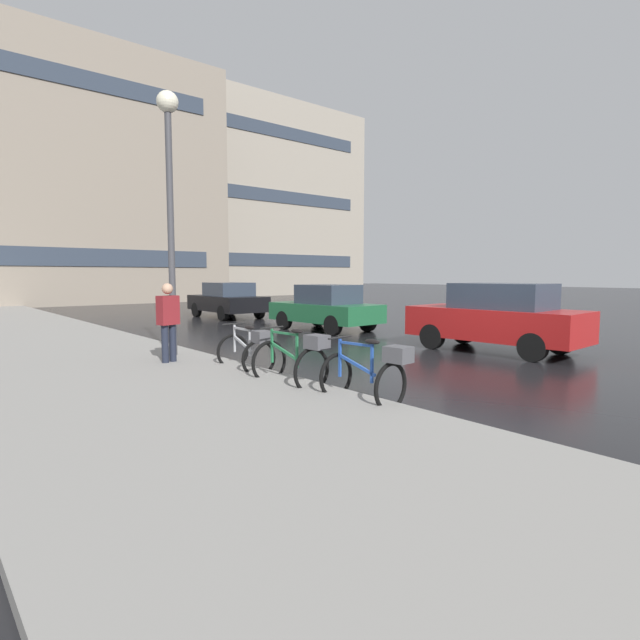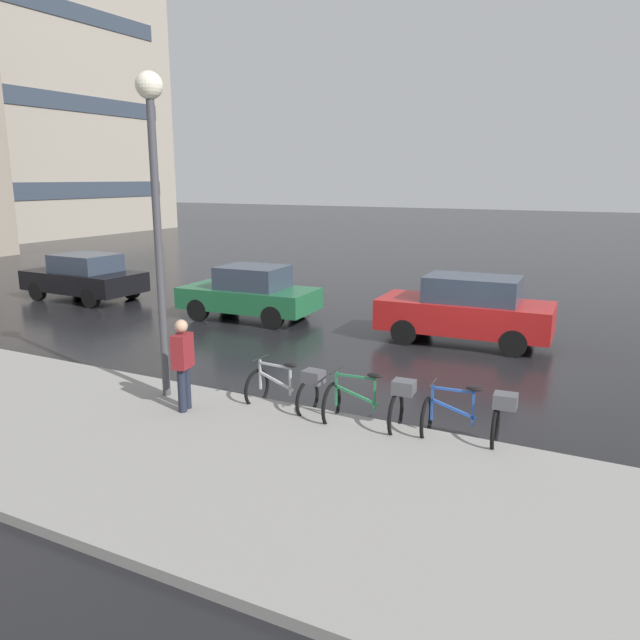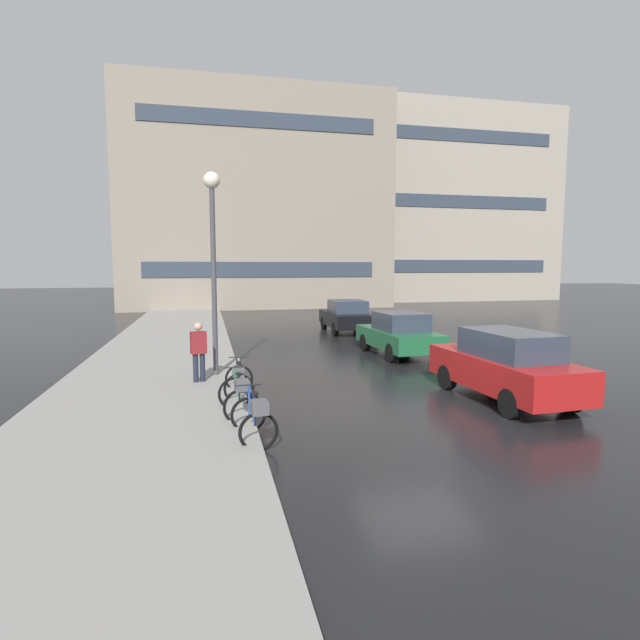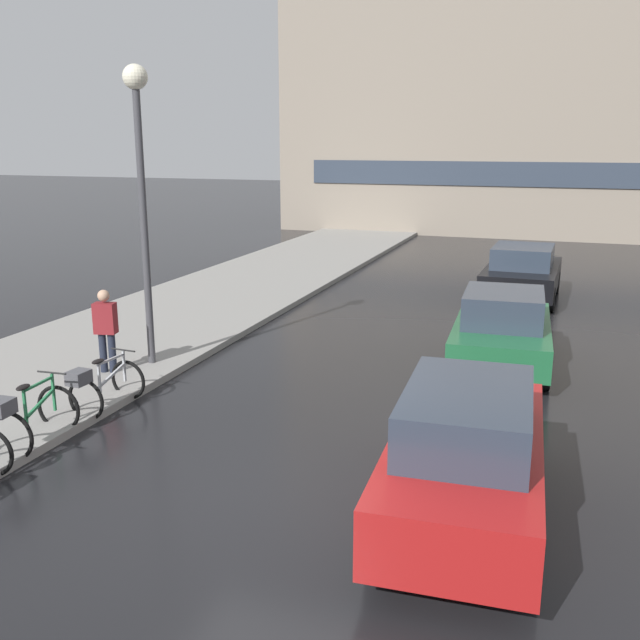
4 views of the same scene
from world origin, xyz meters
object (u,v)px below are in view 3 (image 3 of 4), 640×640
bicycle_nearest (255,417)px  pedestrian (199,351)px  car_green (399,334)px  car_red (505,365)px  bicycle_third (239,380)px  car_black (347,316)px  streetlamp (213,236)px  bicycle_second (239,395)px

bicycle_nearest → pedestrian: pedestrian is taller
car_green → car_red: bearing=-88.4°
bicycle_third → car_green: (6.01, 4.78, 0.29)m
bicycle_third → pedestrian: size_ratio=0.82×
bicycle_third → pedestrian: bearing=122.1°
car_black → bicycle_nearest: bearing=-111.9°
car_red → car_green: size_ratio=1.07×
car_green → pedestrian: pedestrian is taller
bicycle_third → car_black: 12.84m
streetlamp → car_black: bearing=54.7°
car_green → car_black: size_ratio=0.97×
bicycle_second → streetlamp: streetlamp is taller
car_green → pedestrian: 7.69m
bicycle_second → car_red: (6.29, 0.10, 0.34)m
car_red → car_black: bearing=91.1°
car_red → pedestrian: bearing=157.2°
bicycle_third → pedestrian: 1.85m
bicycle_second → car_red: bearing=0.9°
bicycle_nearest → car_black: size_ratio=0.34×
bicycle_third → bicycle_second: bearing=-93.5°
bicycle_nearest → streetlamp: size_ratio=0.24×
pedestrian → streetlamp: bearing=60.5°
pedestrian → bicycle_nearest: bearing=-77.5°
bicycle_nearest → pedestrian: (-1.03, 4.66, 0.48)m
car_red → streetlamp: (-6.69, 3.80, 3.18)m
car_black → streetlamp: size_ratio=0.72×
bicycle_nearest → car_green: car_green is taller
car_black → streetlamp: (-6.44, -9.08, 3.25)m
pedestrian → car_red: bearing=-22.8°
bicycle_nearest → car_black: (5.85, 14.53, 0.28)m
car_green → car_black: (-0.08, 6.60, 0.01)m
car_green → streetlamp: bearing=-159.2°
bicycle_third → streetlamp: 4.26m
bicycle_second → car_black: (6.03, 12.97, 0.27)m
bicycle_second → car_black: bearing=65.1°
bicycle_second → pedestrian: bearing=105.4°
bicycle_nearest → car_green: bearing=53.2°
bicycle_nearest → streetlamp: (-0.59, 5.45, 3.53)m
car_green → streetlamp: size_ratio=0.70×
bicycle_nearest → streetlamp: bearing=96.1°
car_red → car_green: bearing=91.6°
car_black → pedestrian: bearing=-124.9°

